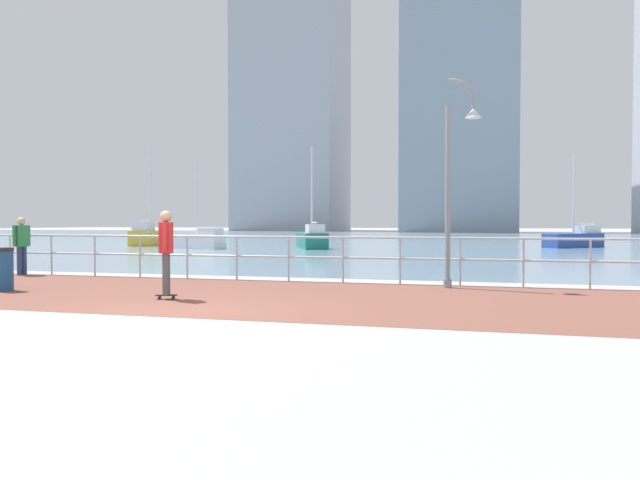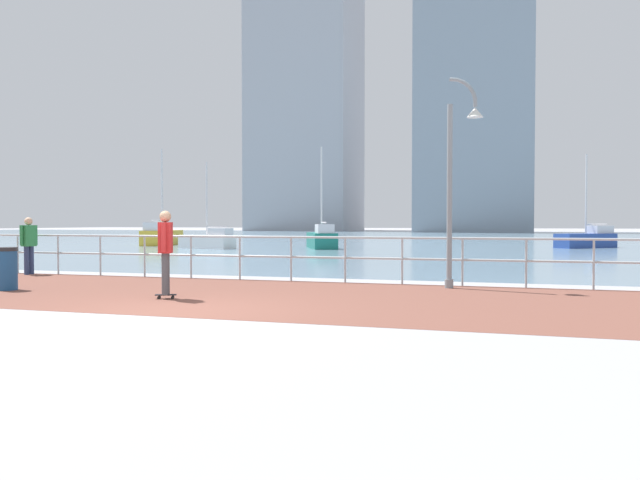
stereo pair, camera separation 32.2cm
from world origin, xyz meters
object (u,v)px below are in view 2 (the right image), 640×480
lamppost (458,172)px  trash_bin (7,269)px  sailboat_white (209,240)px  skateboarder (165,246)px  bystander (29,241)px  sailboat_blue (322,239)px  sailboat_ivory (587,239)px  sailboat_gray (161,236)px

lamppost → trash_bin: (-9.29, -3.25, -2.11)m
trash_bin → sailboat_white: bearing=105.8°
skateboarder → trash_bin: bearing=174.8°
bystander → trash_bin: size_ratio=1.73×
skateboarder → bystander: 7.72m
lamppost → sailboat_blue: sailboat_blue is taller
skateboarder → trash_bin: size_ratio=1.82×
skateboarder → sailboat_blue: bearing=99.8°
sailboat_white → sailboat_ivory: sailboat_ivory is taller
trash_bin → sailboat_gray: size_ratio=0.15×
trash_bin → sailboat_blue: size_ratio=0.16×
skateboarder → lamppost: bearing=35.1°
sailboat_gray → trash_bin: bearing=-65.6°
sailboat_white → sailboat_blue: sailboat_blue is taller
sailboat_blue → skateboarder: bearing=-80.2°
skateboarder → sailboat_blue: (-4.07, 23.50, -0.47)m
lamppost → sailboat_gray: sailboat_gray is taller
lamppost → skateboarder: size_ratio=2.76×
sailboat_white → sailboat_gray: sailboat_gray is taller
skateboarder → trash_bin: (-4.12, 0.38, -0.55)m
trash_bin → sailboat_ivory: 31.88m
trash_bin → sailboat_blue: 23.12m
sailboat_ivory → sailboat_gray: bearing=-172.2°
bystander → sailboat_white: size_ratio=0.33×
skateboarder → bystander: size_ratio=1.05×
sailboat_ivory → sailboat_blue: sailboat_blue is taller
skateboarder → trash_bin: 4.18m
skateboarder → sailboat_white: (-10.08, 21.44, -0.55)m
bystander → sailboat_ivory: size_ratio=0.30×
lamppost → sailboat_ivory: (5.13, 25.18, -2.07)m
lamppost → sailboat_white: sailboat_white is taller
bystander → trash_bin: bearing=-54.0°
sailboat_white → sailboat_gray: (-5.33, 3.85, 0.13)m
lamppost → sailboat_ivory: bearing=78.5°
sailboat_white → sailboat_ivory: 21.67m
sailboat_white → sailboat_gray: size_ratio=0.78×
trash_bin → sailboat_gray: (-11.29, 24.92, 0.12)m
trash_bin → sailboat_gray: bearing=114.4°
lamppost → sailboat_white: size_ratio=0.97×
sailboat_gray → skateboarder: bearing=-58.6°
sailboat_white → sailboat_gray: bearing=144.1°
sailboat_blue → sailboat_ivory: bearing=20.3°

